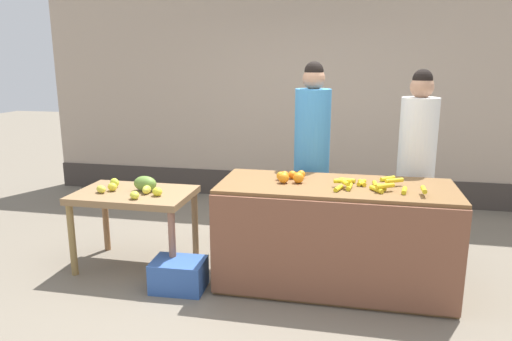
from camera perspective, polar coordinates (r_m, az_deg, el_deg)
The scene contains 11 objects.
ground_plane at distance 4.32m, azimuth 2.35°, elevation -12.85°, with size 24.00×24.00×0.00m, color #756B5B.
market_wall_back at distance 6.47m, azimuth 6.34°, elevation 10.32°, with size 7.43×0.23×3.22m.
fruit_stall_counter at distance 4.09m, azimuth 9.40°, elevation -7.78°, with size 1.93×0.82×0.89m.
side_table_wooden at distance 4.48m, azimuth -14.47°, elevation -3.67°, with size 1.05×0.69×0.72m.
banana_bunch_pile at distance 3.90m, azimuth 13.78°, elevation -1.66°, with size 0.70×0.55×0.07m.
orange_pile at distance 4.01m, azimuth 4.14°, elevation -0.72°, with size 0.24×0.27×0.09m.
mango_papaya_pile at distance 4.42m, azimuth -14.08°, elevation -1.82°, with size 0.66×0.44×0.14m.
vendor_woman_blue_shirt at distance 4.59m, azimuth 6.72°, elevation 1.26°, with size 0.34×0.34×1.89m.
vendor_woman_white_shirt at distance 4.65m, azimuth 18.71°, elevation 0.34°, with size 0.34×0.34×1.82m.
produce_crate at distance 4.13m, azimuth -9.30°, elevation -12.33°, with size 0.44×0.32×0.26m, color #3359A5.
produce_sack at distance 5.10m, azimuth -2.05°, elevation -5.22°, with size 0.36×0.30×0.57m, color tan.
Camera 1 is at (0.62, -3.83, 1.90)m, focal length 33.14 mm.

